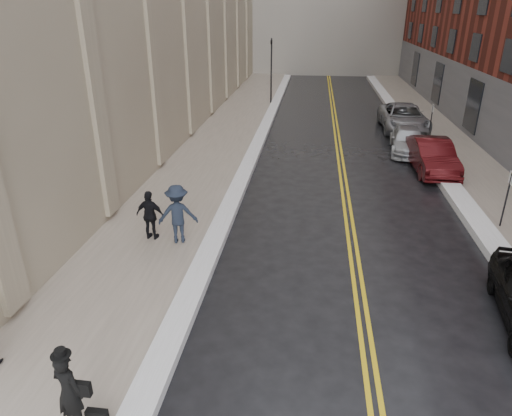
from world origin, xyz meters
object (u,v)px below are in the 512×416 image
(pedestrian_main, at_px, (69,391))
(car_maroon, at_px, (432,156))
(car_silver_near, at_px, (408,140))
(pedestrian_b, at_px, (178,214))
(pedestrian_c, at_px, (150,215))
(car_silver_far, at_px, (403,118))

(pedestrian_main, bearing_deg, car_maroon, -104.93)
(car_silver_near, bearing_deg, car_maroon, -73.72)
(pedestrian_b, relative_size, pedestrian_c, 1.17)
(car_silver_far, bearing_deg, car_maroon, -90.20)
(car_maroon, xyz_separation_m, car_silver_far, (-0.00, 8.31, 0.03))
(pedestrian_main, bearing_deg, pedestrian_b, -72.72)
(car_silver_far, distance_m, pedestrian_b, 20.04)
(pedestrian_c, bearing_deg, pedestrian_main, 105.37)
(car_maroon, bearing_deg, car_silver_far, 88.20)
(pedestrian_b, height_order, pedestrian_c, pedestrian_b)
(car_silver_near, relative_size, pedestrian_c, 2.60)
(car_silver_near, distance_m, car_silver_far, 5.10)
(car_maroon, relative_size, car_silver_far, 0.81)
(pedestrian_b, bearing_deg, pedestrian_c, -19.08)
(pedestrian_b, bearing_deg, car_maroon, -152.23)
(car_maroon, xyz_separation_m, pedestrian_b, (-10.16, -8.95, 0.37))
(car_maroon, distance_m, car_silver_near, 3.30)
(car_maroon, relative_size, pedestrian_b, 2.36)
(pedestrian_main, bearing_deg, pedestrian_c, -65.38)
(car_silver_far, bearing_deg, car_silver_near, -96.67)
(car_maroon, distance_m, pedestrian_c, 14.24)
(pedestrian_c, bearing_deg, car_silver_far, -115.74)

